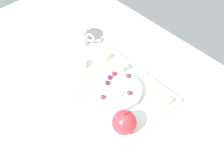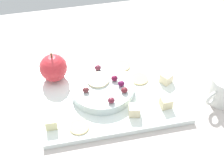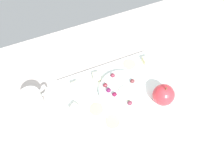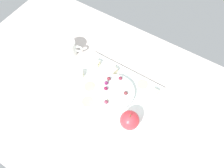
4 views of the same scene
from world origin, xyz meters
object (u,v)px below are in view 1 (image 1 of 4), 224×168
(cheese_cube_2, at_px, (123,68))
(cup, at_px, (79,35))
(serving_dish, at_px, (118,92))
(cracker_1, at_px, (90,79))
(cheese_cube_0, at_px, (106,57))
(grape_4, at_px, (129,93))
(cheese_cube_1, at_px, (166,101))
(grape_2, at_px, (128,76))
(cracker_2, at_px, (155,90))
(grape_0, at_px, (102,96))
(cracker_0, at_px, (82,94))
(apple_whole, at_px, (124,122))
(grape_5, at_px, (110,77))
(grape_3, at_px, (114,73))
(apple_slice_0, at_px, (114,92))
(platter, at_px, (113,91))
(cheese_cube_3, at_px, (83,63))
(grape_1, at_px, (107,83))

(cheese_cube_2, height_order, cup, cup)
(serving_dish, relative_size, cracker_1, 3.44)
(cheese_cube_0, xyz_separation_m, grape_4, (0.19, -0.07, 0.02))
(cup, bearing_deg, cheese_cube_1, 0.90)
(grape_2, bearing_deg, cracker_1, -137.67)
(serving_dish, relative_size, cracker_2, 3.44)
(cracker_1, xyz_separation_m, grape_0, (0.11, -0.04, 0.03))
(cracker_0, xyz_separation_m, grape_4, (0.12, 0.10, 0.03))
(apple_whole, relative_size, grape_2, 4.38)
(cheese_cube_0, bearing_deg, grape_0, -44.77)
(grape_5, bearing_deg, grape_3, 96.82)
(cracker_0, relative_size, grape_2, 2.81)
(cheese_cube_2, bearing_deg, apple_whole, -43.58)
(cheese_cube_2, height_order, apple_slice_0, apple_slice_0)
(cheese_cube_0, height_order, cracker_2, cheese_cube_0)
(grape_4, xyz_separation_m, grape_5, (-0.09, -0.00, 0.00))
(platter, distance_m, cracker_1, 0.09)
(cracker_2, bearing_deg, apple_whole, -77.64)
(cheese_cube_2, bearing_deg, cheese_cube_1, -1.01)
(cup, bearing_deg, grape_2, -3.37)
(cheese_cube_0, height_order, cracker_1, cheese_cube_0)
(apple_whole, height_order, cheese_cube_3, apple_whole)
(serving_dish, xyz_separation_m, cup, (-0.31, 0.08, 0.01))
(cracker_0, distance_m, grape_1, 0.09)
(serving_dish, distance_m, cheese_cube_3, 0.18)
(cracker_0, bearing_deg, grape_5, 75.22)
(cheese_cube_3, distance_m, cracker_1, 0.07)
(cheese_cube_2, height_order, cracker_2, cheese_cube_2)
(grape_0, bearing_deg, cracker_2, 64.31)
(serving_dish, relative_size, grape_5, 9.68)
(platter, distance_m, cheese_cube_2, 0.10)
(cracker_2, bearing_deg, cheese_cube_3, -157.24)
(cheese_cube_1, xyz_separation_m, cup, (-0.44, -0.01, 0.01))
(cheese_cube_0, relative_size, grape_1, 1.58)
(platter, height_order, cheese_cube_3, cheese_cube_3)
(grape_4, bearing_deg, cracker_1, -165.34)
(serving_dish, height_order, cheese_cube_1, cheese_cube_1)
(grape_1, xyz_separation_m, grape_5, (-0.01, 0.02, -0.00))
(serving_dish, relative_size, grape_2, 9.68)
(grape_4, xyz_separation_m, cup, (-0.35, 0.07, -0.01))
(serving_dish, bearing_deg, grape_2, 103.75)
(platter, xyz_separation_m, cracker_2, (0.10, 0.10, 0.01))
(grape_3, height_order, apple_slice_0, grape_3)
(platter, distance_m, grape_4, 0.08)
(apple_whole, distance_m, grape_3, 0.20)
(cheese_cube_1, bearing_deg, cup, -179.10)
(cracker_1, relative_size, grape_3, 2.81)
(cheese_cube_0, distance_m, cracker_2, 0.23)
(cheese_cube_0, relative_size, grape_3, 1.58)
(grape_3, xyz_separation_m, cup, (-0.25, 0.04, -0.01))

